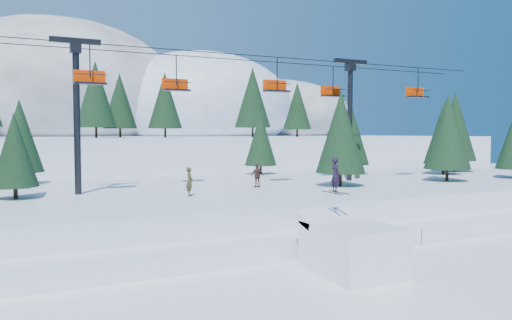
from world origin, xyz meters
name	(u,v)px	position (x,y,z in m)	size (l,w,h in m)	color
ground	(353,289)	(0.00, 0.00, 0.00)	(160.00, 160.00, 0.00)	white
mid_shelf	(206,204)	(0.00, 18.00, 1.25)	(70.00, 22.00, 2.50)	white
berm	(267,240)	(0.00, 8.00, 0.55)	(70.00, 6.00, 1.10)	white
mountain_ridge	(65,115)	(-5.09, 73.38, 9.64)	(119.00, 60.00, 26.46)	white
jump_kicker	(351,246)	(1.40, 2.05, 1.27)	(3.40, 4.64, 5.39)	white
chairlift	(230,96)	(1.96, 18.05, 9.32)	(46.00, 3.21, 10.28)	black
conifer_stand	(221,132)	(1.52, 18.86, 6.68)	(62.48, 17.49, 8.36)	black
distant_skiers	(194,180)	(-1.73, 15.70, 3.37)	(30.45, 6.31, 1.87)	#43391C
banner_near	(401,238)	(7.21, 5.17, 0.54)	(2.85, 0.32, 0.90)	black
banner_far	(431,232)	(9.93, 5.54, 0.54)	(2.65, 1.11, 0.90)	black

